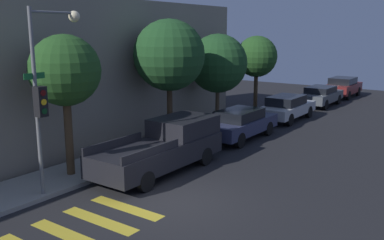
{
  "coord_description": "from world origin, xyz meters",
  "views": [
    {
      "loc": [
        -9.5,
        -7.58,
        5.09
      ],
      "look_at": [
        4.07,
        2.1,
        1.6
      ],
      "focal_mm": 40.0,
      "sensor_mm": 36.0,
      "label": 1
    }
  ],
  "objects_px": {
    "tree_far_end": "(218,64)",
    "tree_behind_truck": "(257,57)",
    "sedan_near_corner": "(240,123)",
    "sedan_far_end": "(321,95)",
    "tree_midblock": "(169,55)",
    "pickup_truck": "(165,146)",
    "traffic_light_pole": "(47,80)",
    "tree_near_corner": "(65,71)",
    "sedan_tail_of_row": "(343,87)",
    "sedan_middle": "(287,107)"
  },
  "relations": [
    {
      "from": "pickup_truck",
      "to": "traffic_light_pole",
      "type": "bearing_deg",
      "value": 162.33
    },
    {
      "from": "sedan_near_corner",
      "to": "sedan_tail_of_row",
      "type": "relative_size",
      "value": 1.05
    },
    {
      "from": "sedan_near_corner",
      "to": "tree_midblock",
      "type": "distance_m",
      "value": 4.73
    },
    {
      "from": "tree_far_end",
      "to": "tree_behind_truck",
      "type": "distance_m",
      "value": 4.36
    },
    {
      "from": "tree_far_end",
      "to": "tree_behind_truck",
      "type": "relative_size",
      "value": 1.03
    },
    {
      "from": "sedan_near_corner",
      "to": "sedan_far_end",
      "type": "bearing_deg",
      "value": -0.0
    },
    {
      "from": "tree_behind_truck",
      "to": "pickup_truck",
      "type": "bearing_deg",
      "value": -169.3
    },
    {
      "from": "sedan_near_corner",
      "to": "sedan_tail_of_row",
      "type": "height_order",
      "value": "sedan_tail_of_row"
    },
    {
      "from": "tree_behind_truck",
      "to": "tree_midblock",
      "type": "bearing_deg",
      "value": 180.0
    },
    {
      "from": "tree_midblock",
      "to": "tree_far_end",
      "type": "relative_size",
      "value": 1.13
    },
    {
      "from": "sedan_middle",
      "to": "tree_midblock",
      "type": "height_order",
      "value": "tree_midblock"
    },
    {
      "from": "traffic_light_pole",
      "to": "tree_far_end",
      "type": "xyz_separation_m",
      "value": [
        11.04,
        0.88,
        -0.22
      ]
    },
    {
      "from": "pickup_truck",
      "to": "sedan_tail_of_row",
      "type": "relative_size",
      "value": 1.27
    },
    {
      "from": "tree_near_corner",
      "to": "tree_behind_truck",
      "type": "xyz_separation_m",
      "value": [
        14.03,
        0.0,
        -0.2
      ]
    },
    {
      "from": "sedan_far_end",
      "to": "sedan_tail_of_row",
      "type": "distance_m",
      "value": 5.04
    },
    {
      "from": "tree_behind_truck",
      "to": "tree_far_end",
      "type": "bearing_deg",
      "value": 180.0
    },
    {
      "from": "sedan_near_corner",
      "to": "sedan_tail_of_row",
      "type": "xyz_separation_m",
      "value": [
        16.32,
        -0.0,
        0.04
      ]
    },
    {
      "from": "sedan_middle",
      "to": "sedan_far_end",
      "type": "relative_size",
      "value": 1.04
    },
    {
      "from": "pickup_truck",
      "to": "tree_far_end",
      "type": "bearing_deg",
      "value": 17.0
    },
    {
      "from": "sedan_near_corner",
      "to": "tree_far_end",
      "type": "bearing_deg",
      "value": 57.49
    },
    {
      "from": "sedan_middle",
      "to": "tree_far_end",
      "type": "height_order",
      "value": "tree_far_end"
    },
    {
      "from": "traffic_light_pole",
      "to": "tree_near_corner",
      "type": "distance_m",
      "value": 1.63
    },
    {
      "from": "traffic_light_pole",
      "to": "sedan_middle",
      "type": "height_order",
      "value": "traffic_light_pole"
    },
    {
      "from": "pickup_truck",
      "to": "tree_midblock",
      "type": "distance_m",
      "value": 4.83
    },
    {
      "from": "pickup_truck",
      "to": "tree_behind_truck",
      "type": "xyz_separation_m",
      "value": [
        11.4,
        2.15,
        2.64
      ]
    },
    {
      "from": "sedan_near_corner",
      "to": "pickup_truck",
      "type": "bearing_deg",
      "value": 180.0
    },
    {
      "from": "tree_midblock",
      "to": "tree_behind_truck",
      "type": "relative_size",
      "value": 1.17
    },
    {
      "from": "pickup_truck",
      "to": "tree_midblock",
      "type": "relative_size",
      "value": 0.99
    },
    {
      "from": "sedan_tail_of_row",
      "to": "tree_near_corner",
      "type": "bearing_deg",
      "value": 175.0
    },
    {
      "from": "tree_midblock",
      "to": "tree_far_end",
      "type": "bearing_deg",
      "value": 0.0
    },
    {
      "from": "tree_far_end",
      "to": "tree_behind_truck",
      "type": "height_order",
      "value": "tree_far_end"
    },
    {
      "from": "tree_midblock",
      "to": "tree_behind_truck",
      "type": "bearing_deg",
      "value": 0.0
    },
    {
      "from": "tree_midblock",
      "to": "tree_far_end",
      "type": "xyz_separation_m",
      "value": [
        4.04,
        0.0,
        -0.6
      ]
    },
    {
      "from": "pickup_truck",
      "to": "sedan_middle",
      "type": "xyz_separation_m",
      "value": [
        11.14,
        -0.0,
        -0.15
      ]
    },
    {
      "from": "sedan_middle",
      "to": "sedan_tail_of_row",
      "type": "distance_m",
      "value": 10.85
    },
    {
      "from": "sedan_far_end",
      "to": "pickup_truck",
      "type": "bearing_deg",
      "value": 180.0
    },
    {
      "from": "traffic_light_pole",
      "to": "tree_near_corner",
      "type": "xyz_separation_m",
      "value": [
        1.36,
        0.88,
        0.11
      ]
    },
    {
      "from": "traffic_light_pole",
      "to": "sedan_middle",
      "type": "xyz_separation_m",
      "value": [
        15.13,
        -1.27,
        -2.88
      ]
    },
    {
      "from": "traffic_light_pole",
      "to": "sedan_far_end",
      "type": "relative_size",
      "value": 1.3
    },
    {
      "from": "pickup_truck",
      "to": "tree_behind_truck",
      "type": "height_order",
      "value": "tree_behind_truck"
    },
    {
      "from": "sedan_middle",
      "to": "sedan_far_end",
      "type": "bearing_deg",
      "value": -0.0
    },
    {
      "from": "sedan_far_end",
      "to": "tree_near_corner",
      "type": "bearing_deg",
      "value": 173.72
    },
    {
      "from": "sedan_far_end",
      "to": "tree_midblock",
      "type": "relative_size",
      "value": 0.79
    },
    {
      "from": "sedan_middle",
      "to": "tree_midblock",
      "type": "relative_size",
      "value": 0.82
    },
    {
      "from": "pickup_truck",
      "to": "sedan_tail_of_row",
      "type": "xyz_separation_m",
      "value": [
        21.99,
        -0.0,
        -0.1
      ]
    },
    {
      "from": "tree_midblock",
      "to": "sedan_middle",
      "type": "bearing_deg",
      "value": -14.83
    },
    {
      "from": "sedan_near_corner",
      "to": "sedan_far_end",
      "type": "relative_size",
      "value": 1.04
    },
    {
      "from": "traffic_light_pole",
      "to": "tree_midblock",
      "type": "relative_size",
      "value": 1.03
    },
    {
      "from": "sedan_middle",
      "to": "sedan_far_end",
      "type": "height_order",
      "value": "sedan_middle"
    },
    {
      "from": "sedan_near_corner",
      "to": "tree_near_corner",
      "type": "distance_m",
      "value": 9.08
    }
  ]
}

